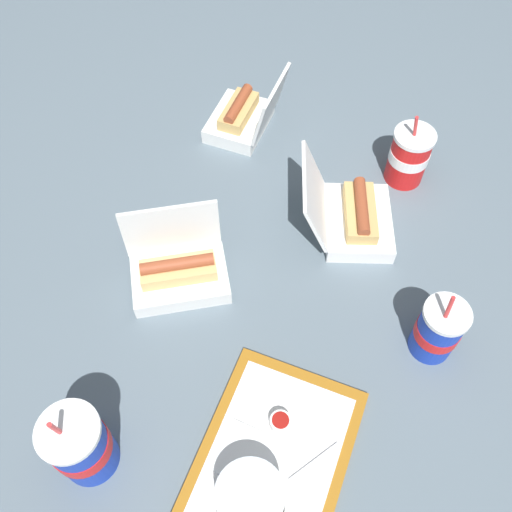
# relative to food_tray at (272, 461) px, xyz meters

# --- Properties ---
(ground_plane) EXTENTS (3.20, 3.20, 0.00)m
(ground_plane) POSITION_rel_food_tray_xyz_m (-0.39, -0.11, -0.01)
(ground_plane) COLOR slate
(food_tray) EXTENTS (0.40, 0.31, 0.01)m
(food_tray) POSITION_rel_food_tray_xyz_m (0.00, 0.00, 0.00)
(food_tray) COLOR #A56619
(food_tray) RESTS_ON ground_plane
(cake_container) EXTENTS (0.12, 0.12, 0.08)m
(cake_container) POSITION_rel_food_tray_xyz_m (0.08, -0.02, 0.04)
(cake_container) COLOR black
(cake_container) RESTS_ON food_tray
(ketchup_cup) EXTENTS (0.04, 0.04, 0.02)m
(ketchup_cup) POSITION_rel_food_tray_xyz_m (-0.07, 0.00, 0.02)
(ketchup_cup) COLOR white
(ketchup_cup) RESTS_ON food_tray
(napkin_stack) EXTENTS (0.12, 0.12, 0.00)m
(napkin_stack) POSITION_rel_food_tray_xyz_m (0.00, -0.04, 0.01)
(napkin_stack) COLOR white
(napkin_stack) RESTS_ON food_tray
(plastic_fork) EXTENTS (0.09, 0.08, 0.00)m
(plastic_fork) POSITION_rel_food_tray_xyz_m (-0.01, 0.08, 0.01)
(plastic_fork) COLOR white
(plastic_fork) RESTS_ON food_tray
(clamshell_hotdog_front) EXTENTS (0.22, 0.25, 0.18)m
(clamshell_hotdog_front) POSITION_rel_food_tray_xyz_m (-0.33, -0.27, 0.03)
(clamshell_hotdog_front) COLOR white
(clamshell_hotdog_front) RESTS_ON ground_plane
(clamshell_hotdog_back) EXTENTS (0.24, 0.25, 0.18)m
(clamshell_hotdog_back) POSITION_rel_food_tray_xyz_m (-0.56, 0.07, 0.03)
(clamshell_hotdog_back) COLOR white
(clamshell_hotdog_back) RESTS_ON ground_plane
(clamshell_hotdog_center) EXTENTS (0.20, 0.20, 0.17)m
(clamshell_hotdog_center) POSITION_rel_food_tray_xyz_m (-0.82, -0.25, 0.03)
(clamshell_hotdog_center) COLOR white
(clamshell_hotdog_center) RESTS_ON ground_plane
(soda_cup_back) EXTENTS (0.09, 0.09, 0.20)m
(soda_cup_back) POSITION_rel_food_tray_xyz_m (-0.30, 0.26, 0.07)
(soda_cup_back) COLOR #1938B7
(soda_cup_back) RESTS_ON ground_plane
(soda_cup_front) EXTENTS (0.10, 0.10, 0.20)m
(soda_cup_front) POSITION_rel_food_tray_xyz_m (-0.74, 0.17, 0.07)
(soda_cup_front) COLOR red
(soda_cup_front) RESTS_ON ground_plane
(soda_cup_corner) EXTENTS (0.11, 0.11, 0.23)m
(soda_cup_corner) POSITION_rel_food_tray_xyz_m (0.07, -0.32, 0.08)
(soda_cup_corner) COLOR #1938B7
(soda_cup_corner) RESTS_ON ground_plane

